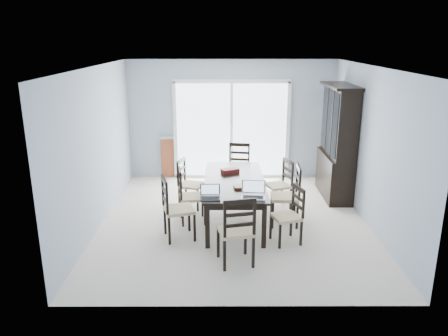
{
  "coord_description": "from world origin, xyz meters",
  "views": [
    {
      "loc": [
        -0.19,
        -6.95,
        3.04
      ],
      "look_at": [
        -0.17,
        0.0,
        0.95
      ],
      "focal_mm": 35.0,
      "sensor_mm": 36.0,
      "label": 1
    }
  ],
  "objects_px": {
    "chair_right_near": "(292,209)",
    "chair_right_far": "(283,179)",
    "dining_table": "(234,184)",
    "chair_end_near": "(237,224)",
    "chair_left_far": "(187,178)",
    "hot_tub": "(196,147)",
    "laptop_dark": "(210,196)",
    "chair_left_near": "(172,202)",
    "china_hutch": "(337,143)",
    "chair_left_mid": "(187,190)",
    "cell_phone": "(235,201)",
    "chair_right_mid": "(291,189)",
    "laptop_silver": "(253,194)",
    "chair_end_far": "(239,163)",
    "game_box": "(230,171)"
  },
  "relations": [
    {
      "from": "chair_right_near",
      "to": "chair_right_far",
      "type": "bearing_deg",
      "value": -19.04
    },
    {
      "from": "dining_table",
      "to": "chair_end_near",
      "type": "height_order",
      "value": "chair_end_near"
    },
    {
      "from": "chair_left_far",
      "to": "hot_tub",
      "type": "xyz_separation_m",
      "value": [
        0.01,
        2.68,
        -0.08
      ]
    },
    {
      "from": "chair_right_far",
      "to": "laptop_dark",
      "type": "bearing_deg",
      "value": 121.0
    },
    {
      "from": "dining_table",
      "to": "chair_left_near",
      "type": "xyz_separation_m",
      "value": [
        -0.97,
        -0.68,
        -0.06
      ]
    },
    {
      "from": "china_hutch",
      "to": "hot_tub",
      "type": "distance_m",
      "value": 3.62
    },
    {
      "from": "chair_left_mid",
      "to": "cell_phone",
      "type": "xyz_separation_m",
      "value": [
        0.78,
        -0.96,
        0.18
      ]
    },
    {
      "from": "laptop_dark",
      "to": "cell_phone",
      "type": "distance_m",
      "value": 0.37
    },
    {
      "from": "chair_right_mid",
      "to": "laptop_dark",
      "type": "bearing_deg",
      "value": 124.18
    },
    {
      "from": "laptop_dark",
      "to": "cell_phone",
      "type": "relative_size",
      "value": 2.82
    },
    {
      "from": "laptop_silver",
      "to": "china_hutch",
      "type": "bearing_deg",
      "value": 56.05
    },
    {
      "from": "china_hutch",
      "to": "chair_right_near",
      "type": "relative_size",
      "value": 2.14
    },
    {
      "from": "chair_right_mid",
      "to": "laptop_silver",
      "type": "distance_m",
      "value": 1.04
    },
    {
      "from": "china_hutch",
      "to": "chair_end_near",
      "type": "bearing_deg",
      "value": -125.83
    },
    {
      "from": "cell_phone",
      "to": "chair_left_mid",
      "type": "bearing_deg",
      "value": 132.76
    },
    {
      "from": "chair_right_mid",
      "to": "chair_end_far",
      "type": "distance_m",
      "value": 1.85
    },
    {
      "from": "laptop_silver",
      "to": "chair_end_far",
      "type": "bearing_deg",
      "value": 98.67
    },
    {
      "from": "hot_tub",
      "to": "chair_right_near",
      "type": "bearing_deg",
      "value": -67.68
    },
    {
      "from": "chair_left_mid",
      "to": "chair_end_far",
      "type": "height_order",
      "value": "chair_end_far"
    },
    {
      "from": "chair_left_near",
      "to": "chair_right_far",
      "type": "xyz_separation_m",
      "value": [
        1.88,
        1.35,
        -0.07
      ]
    },
    {
      "from": "chair_end_far",
      "to": "cell_phone",
      "type": "xyz_separation_m",
      "value": [
        -0.15,
        -2.55,
        0.15
      ]
    },
    {
      "from": "china_hutch",
      "to": "game_box",
      "type": "xyz_separation_m",
      "value": [
        -2.09,
        -0.87,
        -0.28
      ]
    },
    {
      "from": "chair_right_far",
      "to": "dining_table",
      "type": "bearing_deg",
      "value": 106.29
    },
    {
      "from": "chair_right_far",
      "to": "hot_tub",
      "type": "xyz_separation_m",
      "value": [
        -1.76,
        2.7,
        -0.08
      ]
    },
    {
      "from": "chair_end_near",
      "to": "chair_left_mid",
      "type": "bearing_deg",
      "value": 105.27
    },
    {
      "from": "dining_table",
      "to": "chair_left_mid",
      "type": "height_order",
      "value": "chair_left_mid"
    },
    {
      "from": "chair_left_far",
      "to": "cell_phone",
      "type": "distance_m",
      "value": 1.9
    },
    {
      "from": "chair_right_near",
      "to": "laptop_dark",
      "type": "bearing_deg",
      "value": 79.04
    },
    {
      "from": "game_box",
      "to": "chair_end_near",
      "type": "bearing_deg",
      "value": -87.95
    },
    {
      "from": "chair_left_near",
      "to": "laptop_silver",
      "type": "relative_size",
      "value": 3.05
    },
    {
      "from": "chair_end_far",
      "to": "hot_tub",
      "type": "height_order",
      "value": "chair_end_far"
    },
    {
      "from": "laptop_dark",
      "to": "chair_left_near",
      "type": "bearing_deg",
      "value": 155.86
    },
    {
      "from": "chair_end_near",
      "to": "game_box",
      "type": "bearing_deg",
      "value": 79.32
    },
    {
      "from": "chair_right_far",
      "to": "game_box",
      "type": "bearing_deg",
      "value": 86.55
    },
    {
      "from": "chair_right_mid",
      "to": "cell_phone",
      "type": "bearing_deg",
      "value": 135.49
    },
    {
      "from": "chair_end_far",
      "to": "game_box",
      "type": "bearing_deg",
      "value": 90.13
    },
    {
      "from": "laptop_dark",
      "to": "china_hutch",
      "type": "bearing_deg",
      "value": 40.18
    },
    {
      "from": "chair_left_near",
      "to": "laptop_dark",
      "type": "relative_size",
      "value": 3.82
    },
    {
      "from": "chair_left_near",
      "to": "chair_end_far",
      "type": "bearing_deg",
      "value": 137.06
    },
    {
      "from": "chair_end_far",
      "to": "laptop_silver",
      "type": "xyz_separation_m",
      "value": [
        0.13,
        -2.43,
        0.21
      ]
    },
    {
      "from": "china_hutch",
      "to": "chair_right_far",
      "type": "xyz_separation_m",
      "value": [
        -1.11,
        -0.58,
        -0.52
      ]
    },
    {
      "from": "dining_table",
      "to": "chair_left_mid",
      "type": "xyz_separation_m",
      "value": [
        -0.8,
        -0.04,
        -0.09
      ]
    },
    {
      "from": "laptop_silver",
      "to": "hot_tub",
      "type": "xyz_separation_m",
      "value": [
        -1.11,
        4.25,
        -0.34
      ]
    },
    {
      "from": "game_box",
      "to": "chair_right_far",
      "type": "bearing_deg",
      "value": 16.51
    },
    {
      "from": "chair_left_mid",
      "to": "game_box",
      "type": "height_order",
      "value": "chair_left_mid"
    },
    {
      "from": "chair_right_mid",
      "to": "cell_phone",
      "type": "relative_size",
      "value": 10.98
    },
    {
      "from": "dining_table",
      "to": "china_hutch",
      "type": "bearing_deg",
      "value": 31.71
    },
    {
      "from": "chair_end_far",
      "to": "hot_tub",
      "type": "bearing_deg",
      "value": -52.17
    },
    {
      "from": "chair_left_near",
      "to": "laptop_dark",
      "type": "bearing_deg",
      "value": 51.12
    },
    {
      "from": "chair_left_mid",
      "to": "chair_right_mid",
      "type": "distance_m",
      "value": 1.74
    }
  ]
}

